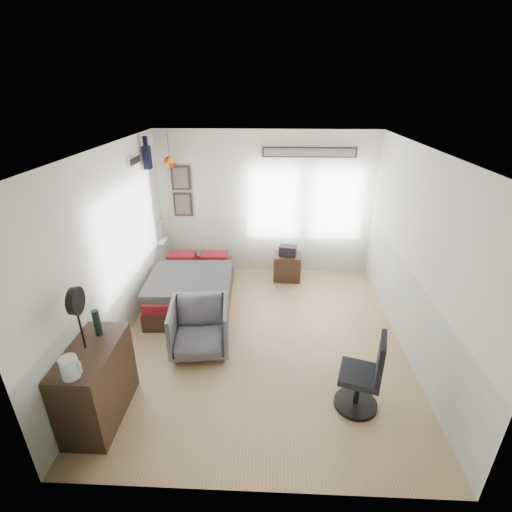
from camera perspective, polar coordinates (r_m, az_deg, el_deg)
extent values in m
cube|color=#AB8352|center=(5.56, 0.87, -12.65)|extent=(4.00, 4.50, 0.01)
cube|color=silver|center=(6.97, 1.50, 7.86)|extent=(4.00, 0.02, 2.70)
cube|color=silver|center=(2.97, -0.33, -18.22)|extent=(4.00, 0.02, 2.70)
cube|color=silver|center=(5.30, -21.20, 0.53)|extent=(0.02, 4.50, 2.70)
cube|color=silver|center=(5.21, 23.52, -0.26)|extent=(0.02, 4.50, 2.70)
cube|color=white|center=(4.47, 1.10, 16.08)|extent=(4.00, 4.50, 0.02)
cube|color=#B3BAAA|center=(7.24, 1.43, 1.77)|extent=(4.00, 0.01, 1.10)
cube|color=#B3BAAA|center=(5.65, -19.88, -6.89)|extent=(0.01, 4.50, 1.10)
cube|color=#B3BAAA|center=(5.57, 22.05, -7.74)|extent=(0.01, 4.50, 1.10)
cube|color=silver|center=(5.72, -18.94, 3.70)|extent=(0.03, 2.20, 1.35)
cube|color=silver|center=(6.92, 2.76, 8.14)|extent=(0.95, 0.03, 1.30)
cube|color=silver|center=(7.02, 12.28, 7.85)|extent=(0.95, 0.03, 1.30)
cube|color=#301F15|center=(7.13, -11.17, 7.79)|extent=(0.35, 0.03, 0.45)
cube|color=#301F15|center=(7.01, -11.51, 11.70)|extent=(0.35, 0.03, 0.45)
cube|color=#7F7259|center=(7.12, -11.20, 7.75)|extent=(0.27, 0.01, 0.37)
cube|color=#7F7259|center=(6.99, -11.54, 11.67)|extent=(0.27, 0.01, 0.37)
cube|color=#301F15|center=(6.75, 8.21, 15.52)|extent=(1.65, 0.03, 0.18)
cube|color=gray|center=(6.73, 8.23, 15.50)|extent=(1.58, 0.01, 0.13)
cube|color=white|center=(6.03, -18.21, 13.79)|extent=(0.02, 0.48, 0.14)
sphere|color=red|center=(6.71, -13.13, 13.89)|extent=(0.20, 0.20, 0.20)
cube|color=#332013|center=(6.43, -9.62, -5.77)|extent=(1.33, 1.85, 0.29)
cube|color=maroon|center=(6.32, -9.76, -4.01)|extent=(1.29, 1.81, 0.16)
cube|color=#444444|center=(6.09, -10.23, -3.71)|extent=(1.37, 1.31, 0.13)
cube|color=maroon|center=(6.95, -11.07, -0.03)|extent=(0.51, 0.33, 0.13)
cube|color=maroon|center=(6.84, -6.22, -0.13)|extent=(0.51, 0.33, 0.13)
cube|color=#332013|center=(4.56, -23.28, -17.56)|extent=(0.48, 1.00, 0.90)
imported|color=#5C5C61|center=(5.22, -8.66, -10.78)|extent=(0.86, 0.88, 0.73)
cube|color=#332013|center=(7.04, 4.82, -1.69)|extent=(0.52, 0.42, 0.50)
cylinder|color=black|center=(4.76, 15.03, -21.07)|extent=(0.49, 0.49, 0.05)
cylinder|color=black|center=(4.61, 15.34, -19.22)|extent=(0.06, 0.06, 0.38)
cube|color=black|center=(4.47, 15.66, -17.19)|extent=(0.54, 0.54, 0.08)
cube|color=black|center=(4.29, 18.69, -14.69)|extent=(0.17, 0.40, 0.49)
cylinder|color=silver|center=(3.96, -26.76, -15.08)|extent=(0.16, 0.16, 0.22)
cube|color=silver|center=(3.91, -25.50, -15.16)|extent=(0.02, 0.02, 0.13)
cylinder|color=black|center=(4.40, -23.27, -9.42)|extent=(0.08, 0.08, 0.30)
cylinder|color=black|center=(4.19, -25.42, -9.66)|extent=(0.02, 0.02, 0.55)
cylinder|color=black|center=(4.05, -26.17, -6.23)|extent=(0.07, 0.28, 0.27)
cylinder|color=black|center=(4.03, -25.71, -6.26)|extent=(0.04, 0.29, 0.29)
cube|color=black|center=(6.90, 4.92, 0.85)|extent=(0.34, 0.26, 0.18)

